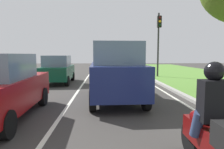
{
  "coord_description": "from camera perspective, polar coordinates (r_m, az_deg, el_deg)",
  "views": [
    {
      "loc": [
        0.57,
        1.81,
        1.84
      ],
      "look_at": [
        0.86,
        8.17,
        1.2
      ],
      "focal_mm": 31.99,
      "sensor_mm": 36.0,
      "label": 1
    }
  ],
  "objects": [
    {
      "name": "rider_person",
      "position": [
        3.23,
        26.88,
        -6.46
      ],
      "size": [
        0.51,
        0.41,
        1.16
      ],
      "rotation": [
        0.0,
        0.0,
        -0.02
      ],
      "color": "black",
      "rests_on": "ground"
    },
    {
      "name": "motorcycle",
      "position": [
        3.37,
        26.78,
        -16.99
      ],
      "size": [
        0.41,
        1.9,
        1.01
      ],
      "rotation": [
        0.0,
        0.0,
        -0.02
      ],
      "color": "#590A0A",
      "rests_on": "ground"
    },
    {
      "name": "car_suv_ahead",
      "position": [
        7.91,
        1.04,
        0.84
      ],
      "size": [
        2.07,
        4.55,
        2.28
      ],
      "rotation": [
        0.0,
        0.0,
        0.03
      ],
      "color": "navy",
      "rests_on": "ground"
    },
    {
      "name": "ground_plane",
      "position": [
        12.34,
        -5.22,
        -2.87
      ],
      "size": [
        60.0,
        60.0,
        0.0
      ],
      "primitive_type": "plane",
      "color": "#383533"
    },
    {
      "name": "curb_right",
      "position": [
        12.82,
        13.42,
        -2.42
      ],
      "size": [
        0.24,
        48.0,
        0.12
      ],
      "primitive_type": "cube",
      "color": "#9E9B93",
      "rests_on": "ground"
    },
    {
      "name": "lane_line_right_edge",
      "position": [
        12.7,
        11.25,
        -2.7
      ],
      "size": [
        0.12,
        32.0,
        0.01
      ],
      "primitive_type": "cube",
      "color": "silver",
      "rests_on": "ground"
    },
    {
      "name": "car_hatchback_far",
      "position": [
        13.2,
        -15.2,
        1.36
      ],
      "size": [
        1.8,
        3.74,
        1.78
      ],
      "rotation": [
        0.0,
        0.0,
        0.02
      ],
      "color": "#0C472D",
      "rests_on": "ground"
    },
    {
      "name": "traffic_light_near_right",
      "position": [
        16.69,
        13.22,
        11.16
      ],
      "size": [
        0.32,
        0.5,
        5.15
      ],
      "color": "#2D2D2D",
      "rests_on": "ground"
    },
    {
      "name": "lane_line_center",
      "position": [
        12.4,
        -8.46,
        -2.86
      ],
      "size": [
        0.12,
        32.0,
        0.01
      ],
      "primitive_type": "cube",
      "color": "silver",
      "rests_on": "ground"
    }
  ]
}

